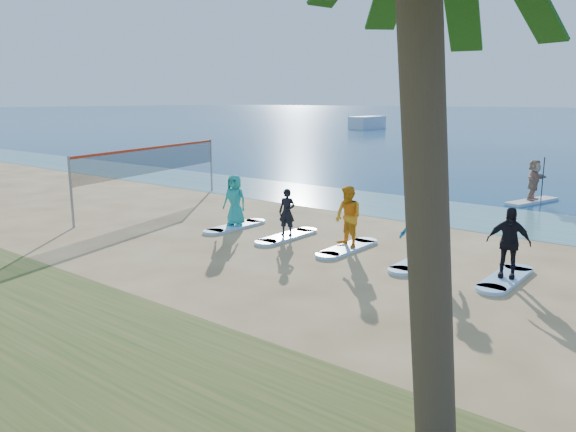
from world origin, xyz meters
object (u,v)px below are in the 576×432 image
Objects in this scene: surfboard_3 at (419,262)px; student_4 at (508,242)px; surfboard_0 at (235,226)px; boat_offshore_a at (367,128)px; surfboard_4 at (505,278)px; paddleboard at (532,201)px; student_3 at (421,229)px; volleyball_net at (152,160)px; student_2 at (348,217)px; student_1 at (287,212)px; surfboard_2 at (347,248)px; student_0 at (235,200)px; paddleboarder at (534,180)px; surfboard_1 at (287,236)px.

student_4 reaches higher than surfboard_3.
boat_offshore_a is at bearing 117.00° from surfboard_0.
paddleboard is at bearing 102.66° from surfboard_4.
student_3 is at bearing -59.29° from boat_offshore_a.
volleyball_net is 4.84× the size of student_2.
paddleboard is at bearing 59.91° from surfboard_0.
student_2 is (10.15, -0.85, -0.90)m from volleyball_net.
surfboard_2 is at bearing -14.93° from student_1.
boat_offshore_a is 3.18× the size of surfboard_3.
paddleboard is 13.35m from student_0.
student_3 is 2.49m from surfboard_4.
surfboard_1 is at bearing 163.52° from paddleboarder.
student_1 reaches higher than surfboard_3.
surfboard_0 is 4.73m from student_2.
volleyball_net is 1.26× the size of boat_offshore_a.
student_1 reaches higher than surfboard_2.
student_0 reaches higher than surfboard_3.
surfboard_3 is at bearing 166.70° from student_4.
student_2 reaches higher than surfboard_2.
surfboard_1 is at bearing 169.88° from student_3.
student_0 is at bearing 180.00° from surfboard_4.
surfboard_0 is at bearing 0.00° from student_0.
student_2 reaches higher than surfboard_3.
surfboard_0 is at bearing 180.00° from surfboard_2.
student_0 reaches higher than boat_offshore_a.
student_1 is (0.00, 0.00, 0.80)m from surfboard_1.
student_1 is 0.86× the size of student_4.
paddleboarder is 13.32m from student_0.
paddleboarder is 0.96× the size of student_2.
surfboard_0 is at bearing 154.16° from paddleboarder.
volleyball_net is 10.35m from surfboard_2.
volleyball_net reaches higher than surfboard_3.
surfboard_3 is at bearing 18.54° from student_2.
surfboard_3 is at bearing -72.28° from paddleboard.
boat_offshore_a reaches higher than paddleboard.
paddleboard is 1.36× the size of surfboard_1.
paddleboarder is 11.57m from surfboard_3.
volleyball_net reaches higher than student_4.
paddleboarder is 11.85m from surfboard_4.
volleyball_net is 4.01× the size of surfboard_3.
paddleboard is 1.71× the size of student_3.
student_3 is 1.00× the size of student_4.
student_3 is (2.32, 0.00, 0.92)m from surfboard_2.
surfboard_4 is at bearing -57.75° from boat_offshore_a.
boat_offshore_a is at bearing 113.02° from volleyball_net.
student_1 is 0.69× the size of surfboard_2.
paddleboarder is 0.80× the size of surfboard_1.
surfboard_4 is (4.63, 0.00, -0.96)m from student_2.
boat_offshore_a reaches higher than surfboard_2.
student_0 reaches higher than surfboard_0.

